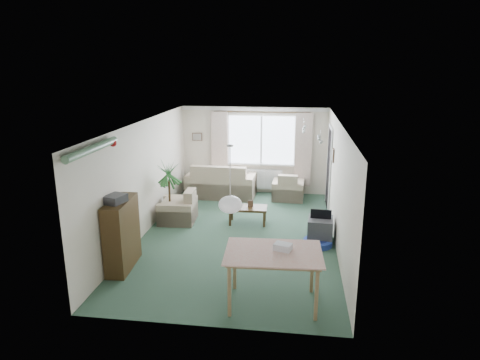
# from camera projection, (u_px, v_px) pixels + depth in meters

# --- Properties ---
(ground) EXTENTS (6.50, 6.50, 0.00)m
(ground) POSITION_uv_depth(u_px,v_px,m) (238.00, 236.00, 9.05)
(ground) COLOR #2C4A39
(window) EXTENTS (1.80, 0.03, 1.30)m
(window) POSITION_uv_depth(u_px,v_px,m) (261.00, 140.00, 11.72)
(window) COLOR white
(curtain_rod) EXTENTS (2.60, 0.03, 0.03)m
(curtain_rod) POSITION_uv_depth(u_px,v_px,m) (261.00, 112.00, 11.44)
(curtain_rod) COLOR black
(curtain_left) EXTENTS (0.45, 0.08, 2.00)m
(curtain_left) POSITION_uv_depth(u_px,v_px,m) (220.00, 148.00, 11.83)
(curtain_left) COLOR beige
(curtain_right) EXTENTS (0.45, 0.08, 2.00)m
(curtain_right) POSITION_uv_depth(u_px,v_px,m) (303.00, 150.00, 11.54)
(curtain_right) COLOR beige
(radiator) EXTENTS (1.20, 0.10, 0.55)m
(radiator) POSITION_uv_depth(u_px,v_px,m) (261.00, 179.00, 11.97)
(radiator) COLOR white
(doorway) EXTENTS (0.03, 0.95, 2.00)m
(doorway) POSITION_uv_depth(u_px,v_px,m) (329.00, 169.00, 10.64)
(doorway) COLOR black
(pendant_lamp) EXTENTS (0.36, 0.36, 0.36)m
(pendant_lamp) POSITION_uv_depth(u_px,v_px,m) (230.00, 205.00, 6.44)
(pendant_lamp) COLOR white
(tinsel_garland) EXTENTS (1.60, 1.60, 0.12)m
(tinsel_garland) POSITION_uv_depth(u_px,v_px,m) (92.00, 149.00, 6.50)
(tinsel_garland) COLOR #196626
(bauble_cluster_a) EXTENTS (0.20, 0.20, 0.20)m
(bauble_cluster_a) POSITION_uv_depth(u_px,v_px,m) (304.00, 127.00, 9.16)
(bauble_cluster_a) COLOR silver
(bauble_cluster_b) EXTENTS (0.20, 0.20, 0.20)m
(bauble_cluster_b) POSITION_uv_depth(u_px,v_px,m) (321.00, 136.00, 7.98)
(bauble_cluster_b) COLOR silver
(wall_picture_back) EXTENTS (0.28, 0.03, 0.22)m
(wall_picture_back) POSITION_uv_depth(u_px,v_px,m) (197.00, 137.00, 11.94)
(wall_picture_back) COLOR brown
(wall_picture_right) EXTENTS (0.03, 0.24, 0.30)m
(wall_picture_right) POSITION_uv_depth(u_px,v_px,m) (333.00, 155.00, 9.54)
(wall_picture_right) COLOR brown
(sofa) EXTENTS (1.87, 1.03, 0.92)m
(sofa) POSITION_uv_depth(u_px,v_px,m) (221.00, 180.00, 11.67)
(sofa) COLOR #C4B794
(sofa) RESTS_ON ground
(armchair_corner) EXTENTS (0.85, 0.81, 0.73)m
(armchair_corner) POSITION_uv_depth(u_px,v_px,m) (288.00, 186.00, 11.44)
(armchair_corner) COLOR beige
(armchair_corner) RESTS_ON ground
(armchair_left) EXTENTS (0.84, 0.88, 0.75)m
(armchair_left) POSITION_uv_depth(u_px,v_px,m) (178.00, 206.00, 9.81)
(armchair_left) COLOR tan
(armchair_left) RESTS_ON ground
(coffee_table) EXTENTS (0.88, 0.51, 0.39)m
(coffee_table) POSITION_uv_depth(u_px,v_px,m) (248.00, 215.00, 9.73)
(coffee_table) COLOR black
(coffee_table) RESTS_ON ground
(photo_frame) EXTENTS (0.12, 0.04, 0.16)m
(photo_frame) POSITION_uv_depth(u_px,v_px,m) (250.00, 204.00, 9.65)
(photo_frame) COLOR #4E3728
(photo_frame) RESTS_ON coffee_table
(bookshelf) EXTENTS (0.40, 1.04, 1.25)m
(bookshelf) POSITION_uv_depth(u_px,v_px,m) (122.00, 234.00, 7.53)
(bookshelf) COLOR black
(bookshelf) RESTS_ON ground
(hifi_box) EXTENTS (0.36, 0.41, 0.14)m
(hifi_box) POSITION_uv_depth(u_px,v_px,m) (115.00, 199.00, 7.22)
(hifi_box) COLOR #323236
(hifi_box) RESTS_ON bookshelf
(houseplant) EXTENTS (0.72, 0.72, 1.43)m
(houseplant) POSITION_uv_depth(u_px,v_px,m) (169.00, 193.00, 9.65)
(houseplant) COLOR #1F5B2C
(houseplant) RESTS_ON ground
(dining_table) EXTENTS (1.37, 0.95, 0.83)m
(dining_table) POSITION_uv_depth(u_px,v_px,m) (273.00, 278.00, 6.42)
(dining_table) COLOR #9C7E54
(dining_table) RESTS_ON ground
(gift_box) EXTENTS (0.29, 0.25, 0.12)m
(gift_box) POSITION_uv_depth(u_px,v_px,m) (283.00, 247.00, 6.35)
(gift_box) COLOR white
(gift_box) RESTS_ON dining_table
(tv_cube) EXTENTS (0.54, 0.58, 0.50)m
(tv_cube) POSITION_uv_depth(u_px,v_px,m) (320.00, 230.00, 8.72)
(tv_cube) COLOR #36373B
(tv_cube) RESTS_ON ground
(pet_bed) EXTENTS (0.65, 0.65, 0.12)m
(pet_bed) POSITION_uv_depth(u_px,v_px,m) (318.00, 243.00, 8.58)
(pet_bed) COLOR navy
(pet_bed) RESTS_ON ground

